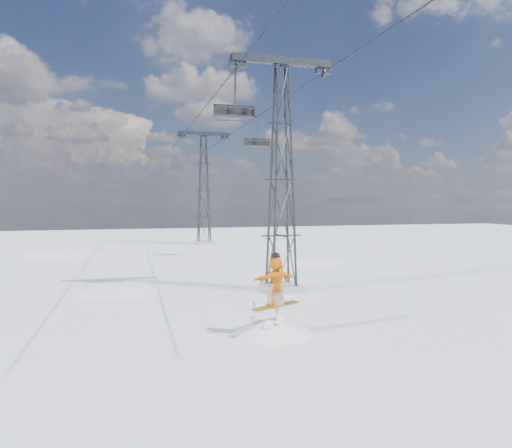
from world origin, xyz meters
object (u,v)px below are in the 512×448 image
object	(u,v)px
lift_tower_near	(281,180)
lift_tower_far	(204,191)
snowboarder_jump	(273,380)
lift_chair_near	(235,112)

from	to	relation	value
lift_tower_near	lift_tower_far	bearing A→B (deg)	90.00
lift_tower_near	snowboarder_jump	bearing A→B (deg)	-110.50
lift_tower_near	lift_chair_near	xyz separation A→B (m)	(-2.20, 0.63, 3.34)
lift_tower_far	lift_chair_near	size ratio (longest dim) A/B	4.48
lift_tower_far	snowboarder_jump	world-z (taller)	lift_tower_far
lift_tower_near	lift_chair_near	distance (m)	4.05
snowboarder_jump	lift_chair_near	size ratio (longest dim) A/B	2.64
lift_tower_far	lift_chair_near	bearing A→B (deg)	-95.16
lift_tower_near	lift_tower_far	world-z (taller)	same
snowboarder_jump	lift_chair_near	xyz separation A→B (m)	(0.36, 7.47, 10.45)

